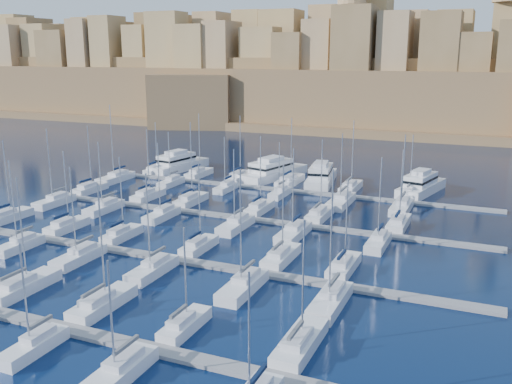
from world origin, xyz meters
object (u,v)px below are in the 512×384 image
at_px(sailboat_2, 23,286).
at_px(motor_yacht_b, 273,171).
at_px(sailboat_4, 184,325).
at_px(motor_yacht_d, 421,185).
at_px(motor_yacht_c, 321,176).
at_px(motor_yacht_a, 178,163).

distance_m(sailboat_2, motor_yacht_b, 71.19).
bearing_deg(sailboat_2, motor_yacht_b, 86.78).
bearing_deg(sailboat_4, motor_yacht_b, 104.56).
distance_m(motor_yacht_b, motor_yacht_d, 33.07).
relative_size(motor_yacht_b, motor_yacht_c, 1.18).
xyz_separation_m(sailboat_2, motor_yacht_c, (15.88, 69.70, 0.97)).
relative_size(sailboat_2, sailboat_4, 1.26).
height_order(motor_yacht_a, motor_yacht_b, same).
relative_size(sailboat_4, motor_yacht_c, 0.66).
distance_m(sailboat_2, motor_yacht_d, 78.72).
xyz_separation_m(sailboat_2, motor_yacht_a, (-20.37, 70.07, 0.97)).
height_order(sailboat_2, sailboat_4, sailboat_2).
distance_m(motor_yacht_c, motor_yacht_d, 21.16).
distance_m(sailboat_4, motor_yacht_d, 71.92).
height_order(sailboat_4, motor_yacht_d, sailboat_4).
distance_m(sailboat_2, motor_yacht_a, 72.98).
bearing_deg(motor_yacht_c, sailboat_4, -84.46).
height_order(sailboat_4, motor_yacht_c, sailboat_4).
height_order(motor_yacht_a, motor_yacht_c, same).
height_order(sailboat_2, motor_yacht_b, sailboat_2).
distance_m(motor_yacht_a, motor_yacht_d, 57.41).
height_order(motor_yacht_b, motor_yacht_c, same).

